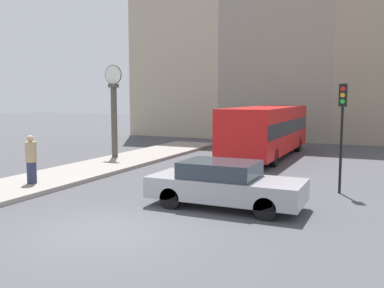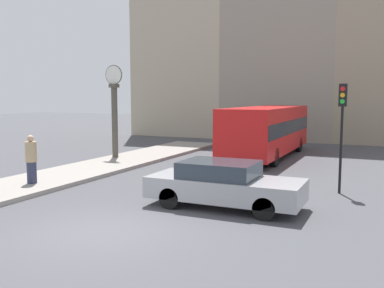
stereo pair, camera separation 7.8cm
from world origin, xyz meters
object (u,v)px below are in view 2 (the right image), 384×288
bus_distant (268,129)px  pedestrian_tan_coat (31,160)px  sedan_car (224,184)px  traffic_light_far (342,115)px  street_clock (115,111)px

bus_distant → pedestrian_tan_coat: bus_distant is taller
sedan_car → traffic_light_far: size_ratio=1.23×
sedan_car → traffic_light_far: traffic_light_far is taller
sedan_car → pedestrian_tan_coat: bearing=-177.7°
street_clock → pedestrian_tan_coat: (1.15, -6.87, -1.52)m
bus_distant → traffic_light_far: traffic_light_far is taller
sedan_car → bus_distant: (-1.57, 10.98, 0.86)m
sedan_car → street_clock: (-8.45, 6.57, 1.84)m
bus_distant → traffic_light_far: size_ratio=2.60×
sedan_car → street_clock: bearing=142.1°
traffic_light_far → pedestrian_tan_coat: size_ratio=2.12×
bus_distant → street_clock: street_clock is taller
bus_distant → street_clock: size_ratio=2.04×
pedestrian_tan_coat → bus_distant: bearing=63.0°
sedan_car → traffic_light_far: bearing=49.0°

